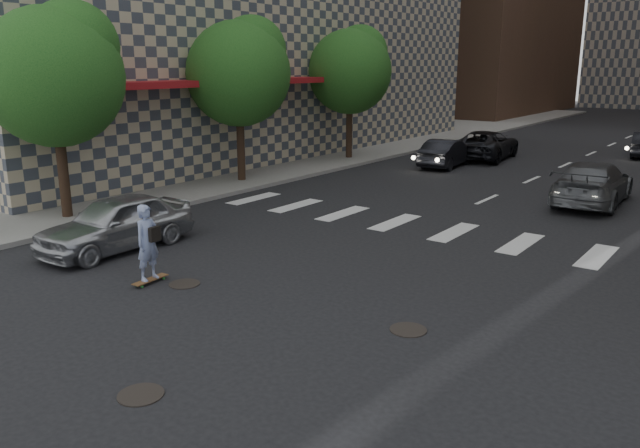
# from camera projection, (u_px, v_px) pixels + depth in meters

# --- Properties ---
(ground) EXTENTS (160.00, 160.00, 0.00)m
(ground) POSITION_uv_depth(u_px,v_px,m) (207.00, 323.00, 12.04)
(ground) COLOR black
(ground) RESTS_ON ground
(sidewalk_left) EXTENTS (13.00, 80.00, 0.15)m
(sidewalk_left) POSITION_uv_depth(u_px,v_px,m) (287.00, 149.00, 35.94)
(sidewalk_left) COLOR gray
(sidewalk_left) RESTS_ON ground
(tree_a) EXTENTS (4.20, 4.20, 6.60)m
(tree_a) POSITION_uv_depth(u_px,v_px,m) (58.00, 71.00, 18.77)
(tree_a) COLOR #382619
(tree_a) RESTS_ON sidewalk_left
(tree_b) EXTENTS (4.20, 4.20, 6.60)m
(tree_b) POSITION_uv_depth(u_px,v_px,m) (242.00, 69.00, 24.99)
(tree_b) COLOR #382619
(tree_b) RESTS_ON sidewalk_left
(tree_c) EXTENTS (4.20, 4.20, 6.60)m
(tree_c) POSITION_uv_depth(u_px,v_px,m) (352.00, 68.00, 31.22)
(tree_c) COLOR #382619
(tree_c) RESTS_ON sidewalk_left
(manhole_a) EXTENTS (0.70, 0.70, 0.02)m
(manhole_a) POSITION_uv_depth(u_px,v_px,m) (141.00, 395.00, 9.40)
(manhole_a) COLOR black
(manhole_a) RESTS_ON ground
(manhole_b) EXTENTS (0.70, 0.70, 0.02)m
(manhole_b) POSITION_uv_depth(u_px,v_px,m) (184.00, 284.00, 14.12)
(manhole_b) COLOR black
(manhole_b) RESTS_ON ground
(manhole_c) EXTENTS (0.70, 0.70, 0.02)m
(manhole_c) POSITION_uv_depth(u_px,v_px,m) (408.00, 330.00, 11.69)
(manhole_c) COLOR black
(manhole_c) RESTS_ON ground
(skateboarder) EXTENTS (0.47, 0.94, 1.83)m
(skateboarder) POSITION_uv_depth(u_px,v_px,m) (148.00, 243.00, 13.96)
(skateboarder) COLOR brown
(skateboarder) RESTS_ON ground
(silver_sedan) EXTENTS (1.77, 4.34, 1.47)m
(silver_sedan) POSITION_uv_depth(u_px,v_px,m) (116.00, 223.00, 16.60)
(silver_sedan) COLOR #ACAEB3
(silver_sedan) RESTS_ON ground
(traffic_car_a) EXTENTS (1.74, 4.15, 1.33)m
(traffic_car_a) POSITION_uv_depth(u_px,v_px,m) (446.00, 153.00, 30.03)
(traffic_car_a) COLOR black
(traffic_car_a) RESTS_ON ground
(traffic_car_b) EXTENTS (2.33, 5.26, 1.50)m
(traffic_car_b) POSITION_uv_depth(u_px,v_px,m) (593.00, 183.00, 22.04)
(traffic_car_b) COLOR #4F5155
(traffic_car_b) RESTS_ON ground
(traffic_car_c) EXTENTS (2.94, 5.50, 1.47)m
(traffic_car_c) POSITION_uv_depth(u_px,v_px,m) (486.00, 145.00, 32.52)
(traffic_car_c) COLOR black
(traffic_car_c) RESTS_ON ground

